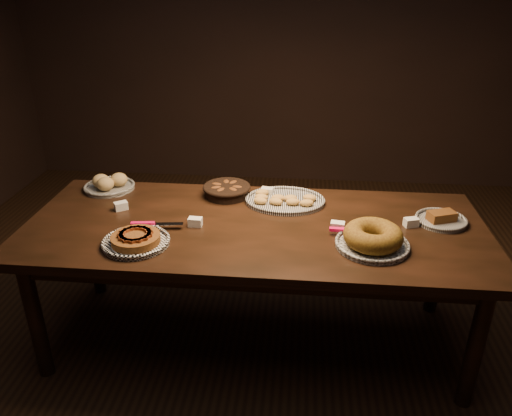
# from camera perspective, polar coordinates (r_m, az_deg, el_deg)

# --- Properties ---
(ground) EXTENTS (5.00, 5.00, 0.00)m
(ground) POSITION_cam_1_polar(r_m,az_deg,el_deg) (3.02, -0.15, -14.60)
(ground) COLOR black
(ground) RESTS_ON ground
(buffet_table) EXTENTS (2.40, 1.00, 0.75)m
(buffet_table) POSITION_cam_1_polar(r_m,az_deg,el_deg) (2.64, -0.17, -3.28)
(buffet_table) COLOR black
(buffet_table) RESTS_ON ground
(apple_tart_plate) EXTENTS (0.35, 0.36, 0.06)m
(apple_tart_plate) POSITION_cam_1_polar(r_m,az_deg,el_deg) (2.47, -13.54, -3.56)
(apple_tart_plate) COLOR white
(apple_tart_plate) RESTS_ON buffet_table
(madeleine_platter) EXTENTS (0.45, 0.36, 0.05)m
(madeleine_platter) POSITION_cam_1_polar(r_m,az_deg,el_deg) (2.84, 3.24, 0.92)
(madeleine_platter) COLOR black
(madeleine_platter) RESTS_ON buffet_table
(bundt_cake_plate) EXTENTS (0.38, 0.36, 0.11)m
(bundt_cake_plate) POSITION_cam_1_polar(r_m,az_deg,el_deg) (2.44, 13.18, -3.38)
(bundt_cake_plate) COLOR black
(bundt_cake_plate) RESTS_ON buffet_table
(croissant_basket) EXTENTS (0.33, 0.33, 0.07)m
(croissant_basket) POSITION_cam_1_polar(r_m,az_deg,el_deg) (2.92, -3.37, 2.15)
(croissant_basket) COLOR black
(croissant_basket) RESTS_ON buffet_table
(bread_roll_plate) EXTENTS (0.30, 0.30, 0.09)m
(bread_roll_plate) POSITION_cam_1_polar(r_m,az_deg,el_deg) (3.13, -16.46, 2.64)
(bread_roll_plate) COLOR white
(bread_roll_plate) RESTS_ON buffet_table
(loaf_plate) EXTENTS (0.27, 0.27, 0.06)m
(loaf_plate) POSITION_cam_1_polar(r_m,az_deg,el_deg) (2.79, 20.40, -1.20)
(loaf_plate) COLOR black
(loaf_plate) RESTS_ON buffet_table
(tent_cards) EXTENTS (1.64, 0.48, 0.04)m
(tent_cards) POSITION_cam_1_polar(r_m,az_deg,el_deg) (2.67, 0.95, -0.56)
(tent_cards) COLOR white
(tent_cards) RESTS_ON buffet_table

